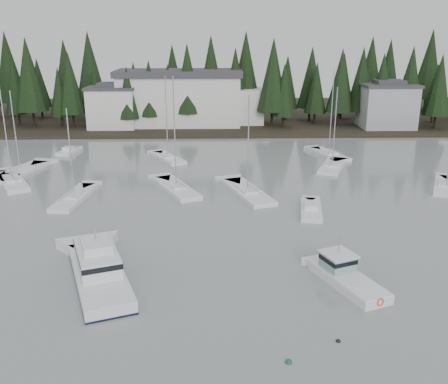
{
  "coord_description": "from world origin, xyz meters",
  "views": [
    {
      "loc": [
        1.63,
        -19.71,
        18.68
      ],
      "look_at": [
        2.8,
        30.44,
        2.5
      ],
      "focal_mm": 40.0,
      "sensor_mm": 36.0,
      "label": 1
    }
  ],
  "objects_px": {
    "cabin_cruiser_center": "(99,272)",
    "sailboat_11": "(176,189)",
    "sailboat_3": "(329,155)",
    "house_west": "(112,106)",
    "sailboat_1": "(248,193)",
    "runabout_1": "(311,211)",
    "sailboat_0": "(12,182)",
    "sailboat_9": "(332,168)",
    "sailboat_12": "(20,173)",
    "runabout_3": "(69,152)",
    "harbor_inn": "(190,98)",
    "sailboat_7": "(75,199)",
    "sailboat_6": "(446,187)",
    "sailboat_4": "(168,159)",
    "lobster_boat_teal": "(345,278)",
    "house_east_a": "(387,105)"
  },
  "relations": [
    {
      "from": "sailboat_12",
      "to": "runabout_3",
      "type": "distance_m",
      "value": 12.53
    },
    {
      "from": "lobster_boat_teal",
      "to": "sailboat_9",
      "type": "distance_m",
      "value": 34.69
    },
    {
      "from": "sailboat_3",
      "to": "sailboat_4",
      "type": "bearing_deg",
      "value": 74.84
    },
    {
      "from": "sailboat_0",
      "to": "sailboat_4",
      "type": "bearing_deg",
      "value": -87.71
    },
    {
      "from": "harbor_inn",
      "to": "cabin_cruiser_center",
      "type": "xyz_separation_m",
      "value": [
        -4.39,
        -66.64,
        -5.02
      ]
    },
    {
      "from": "sailboat_1",
      "to": "runabout_1",
      "type": "xyz_separation_m",
      "value": [
        6.46,
        -6.51,
        0.08
      ]
    },
    {
      "from": "sailboat_9",
      "to": "cabin_cruiser_center",
      "type": "bearing_deg",
      "value": 164.07
    },
    {
      "from": "house_east_a",
      "to": "sailboat_9",
      "type": "height_order",
      "value": "sailboat_9"
    },
    {
      "from": "sailboat_9",
      "to": "runabout_3",
      "type": "bearing_deg",
      "value": 97.66
    },
    {
      "from": "cabin_cruiser_center",
      "to": "sailboat_11",
      "type": "xyz_separation_m",
      "value": [
        4.45,
        23.49,
        -0.68
      ]
    },
    {
      "from": "runabout_1",
      "to": "cabin_cruiser_center",
      "type": "bearing_deg",
      "value": 137.16
    },
    {
      "from": "lobster_boat_teal",
      "to": "sailboat_11",
      "type": "height_order",
      "value": "sailboat_11"
    },
    {
      "from": "sailboat_3",
      "to": "sailboat_6",
      "type": "bearing_deg",
      "value": -166.96
    },
    {
      "from": "cabin_cruiser_center",
      "to": "lobster_boat_teal",
      "type": "distance_m",
      "value": 19.23
    },
    {
      "from": "cabin_cruiser_center",
      "to": "sailboat_12",
      "type": "relative_size",
      "value": 1.03
    },
    {
      "from": "house_west",
      "to": "sailboat_4",
      "type": "xyz_separation_m",
      "value": [
        12.78,
        -24.36,
        -4.57
      ]
    },
    {
      "from": "harbor_inn",
      "to": "sailboat_4",
      "type": "height_order",
      "value": "sailboat_4"
    },
    {
      "from": "cabin_cruiser_center",
      "to": "sailboat_9",
      "type": "height_order",
      "value": "sailboat_9"
    },
    {
      "from": "sailboat_3",
      "to": "sailboat_7",
      "type": "relative_size",
      "value": 1.25
    },
    {
      "from": "harbor_inn",
      "to": "sailboat_3",
      "type": "xyz_separation_m",
      "value": [
        22.89,
        -25.89,
        -5.69
      ]
    },
    {
      "from": "harbor_inn",
      "to": "sailboat_0",
      "type": "distance_m",
      "value": 45.38
    },
    {
      "from": "sailboat_4",
      "to": "runabout_1",
      "type": "relative_size",
      "value": 1.81
    },
    {
      "from": "house_west",
      "to": "sailboat_3",
      "type": "height_order",
      "value": "sailboat_3"
    },
    {
      "from": "sailboat_9",
      "to": "sailboat_11",
      "type": "height_order",
      "value": "sailboat_11"
    },
    {
      "from": "house_east_a",
      "to": "lobster_boat_teal",
      "type": "bearing_deg",
      "value": -110.9
    },
    {
      "from": "cabin_cruiser_center",
      "to": "runabout_1",
      "type": "xyz_separation_m",
      "value": [
        19.62,
        15.23,
        -0.62
      ]
    },
    {
      "from": "sailboat_3",
      "to": "sailboat_1",
      "type": "bearing_deg",
      "value": 124.11
    },
    {
      "from": "house_west",
      "to": "cabin_cruiser_center",
      "type": "bearing_deg",
      "value": -80.45
    },
    {
      "from": "harbor_inn",
      "to": "sailboat_6",
      "type": "distance_m",
      "value": 55.08
    },
    {
      "from": "sailboat_3",
      "to": "sailboat_11",
      "type": "xyz_separation_m",
      "value": [
        -22.83,
        -17.26,
        -0.01
      ]
    },
    {
      "from": "sailboat_7",
      "to": "sailboat_12",
      "type": "distance_m",
      "value": 15.5
    },
    {
      "from": "sailboat_1",
      "to": "sailboat_3",
      "type": "distance_m",
      "value": 23.68
    },
    {
      "from": "sailboat_0",
      "to": "runabout_3",
      "type": "relative_size",
      "value": 2.69
    },
    {
      "from": "house_west",
      "to": "runabout_1",
      "type": "xyz_separation_m",
      "value": [
        30.27,
        -48.07,
        -4.52
      ]
    },
    {
      "from": "cabin_cruiser_center",
      "to": "sailboat_3",
      "type": "relative_size",
      "value": 0.87
    },
    {
      "from": "sailboat_6",
      "to": "sailboat_4",
      "type": "bearing_deg",
      "value": 92.1
    },
    {
      "from": "sailboat_1",
      "to": "sailboat_12",
      "type": "distance_m",
      "value": 32.31
    },
    {
      "from": "house_west",
      "to": "sailboat_7",
      "type": "bearing_deg",
      "value": -85.39
    },
    {
      "from": "sailboat_7",
      "to": "runabout_1",
      "type": "xyz_separation_m",
      "value": [
        26.79,
        -4.88,
        0.08
      ]
    },
    {
      "from": "harbor_inn",
      "to": "sailboat_0",
      "type": "relative_size",
      "value": 2.03
    },
    {
      "from": "sailboat_1",
      "to": "runabout_1",
      "type": "height_order",
      "value": "sailboat_1"
    },
    {
      "from": "sailboat_4",
      "to": "sailboat_12",
      "type": "bearing_deg",
      "value": 82.22
    },
    {
      "from": "house_west",
      "to": "sailboat_3",
      "type": "distance_m",
      "value": 44.36
    },
    {
      "from": "sailboat_4",
      "to": "cabin_cruiser_center",
      "type": "bearing_deg",
      "value": 148.56
    },
    {
      "from": "lobster_boat_teal",
      "to": "runabout_3",
      "type": "relative_size",
      "value": 1.43
    },
    {
      "from": "sailboat_3",
      "to": "cabin_cruiser_center",
      "type": "bearing_deg",
      "value": 126.92
    },
    {
      "from": "sailboat_11",
      "to": "sailboat_9",
      "type": "bearing_deg",
      "value": -90.64
    },
    {
      "from": "sailboat_7",
      "to": "runabout_3",
      "type": "relative_size",
      "value": 2.06
    },
    {
      "from": "cabin_cruiser_center",
      "to": "sailboat_0",
      "type": "xyz_separation_m",
      "value": [
        -17.03,
        27.04,
        -0.68
      ]
    },
    {
      "from": "cabin_cruiser_center",
      "to": "sailboat_3",
      "type": "xyz_separation_m",
      "value": [
        27.28,
        40.75,
        -0.67
      ]
    }
  ]
}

